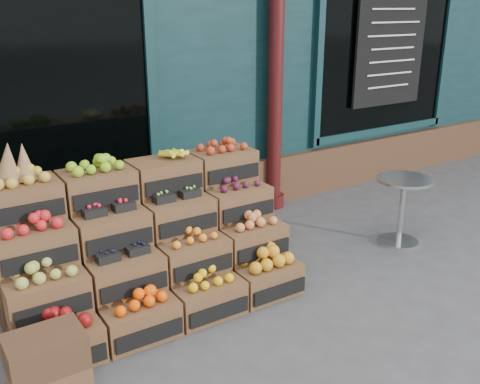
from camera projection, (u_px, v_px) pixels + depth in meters
ground at (304, 303)px, 4.58m from camera, size 60.00×60.00×0.00m
shop_facade at (85, 7)px, 7.82m from camera, size 12.00×6.24×4.80m
crate_display at (146, 251)px, 4.52m from camera, size 2.38×1.19×1.48m
spare_crates at (48, 367)px, 3.40m from camera, size 0.48×0.33×0.47m
bistro_table at (402, 203)px, 5.62m from camera, size 0.58×0.58×0.73m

